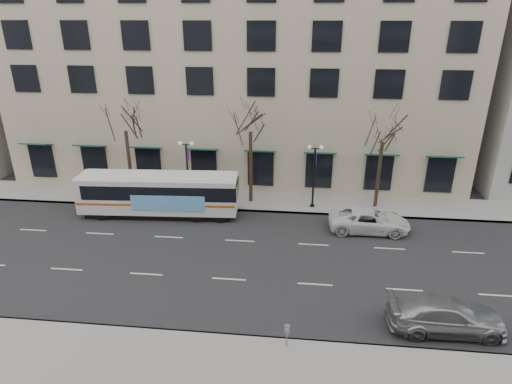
# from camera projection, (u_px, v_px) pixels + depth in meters

# --- Properties ---
(ground) EXTENTS (160.00, 160.00, 0.00)m
(ground) POSITION_uv_depth(u_px,v_px,m) (235.00, 258.00, 27.12)
(ground) COLOR black
(ground) RESTS_ON ground
(sidewalk_far) EXTENTS (80.00, 4.00, 0.15)m
(sidewalk_far) POSITION_uv_depth(u_px,v_px,m) (312.00, 203.00, 34.87)
(sidewalk_far) COLOR gray
(sidewalk_far) RESTS_ON ground
(building_hotel) EXTENTS (40.00, 20.00, 24.00)m
(building_hotel) POSITION_uv_depth(u_px,v_px,m) (244.00, 40.00, 41.96)
(building_hotel) COLOR #B6A88B
(building_hotel) RESTS_ON ground
(tree_far_left) EXTENTS (3.60, 3.60, 8.34)m
(tree_far_left) POSITION_uv_depth(u_px,v_px,m) (124.00, 119.00, 33.58)
(tree_far_left) COLOR black
(tree_far_left) RESTS_ON ground
(tree_far_mid) EXTENTS (3.60, 3.60, 8.55)m
(tree_far_mid) POSITION_uv_depth(u_px,v_px,m) (250.00, 120.00, 32.53)
(tree_far_mid) COLOR black
(tree_far_mid) RESTS_ON ground
(tree_far_right) EXTENTS (3.60, 3.60, 8.06)m
(tree_far_right) POSITION_uv_depth(u_px,v_px,m) (384.00, 129.00, 31.75)
(tree_far_right) COLOR black
(tree_far_right) RESTS_ON ground
(lamp_post_left) EXTENTS (1.22, 0.45, 5.21)m
(lamp_post_left) POSITION_uv_depth(u_px,v_px,m) (188.00, 169.00, 33.99)
(lamp_post_left) COLOR black
(lamp_post_left) RESTS_ON ground
(lamp_post_right) EXTENTS (1.22, 0.45, 5.21)m
(lamp_post_right) POSITION_uv_depth(u_px,v_px,m) (314.00, 174.00, 33.03)
(lamp_post_right) COLOR black
(lamp_post_right) RESTS_ON ground
(city_bus) EXTENTS (12.12, 3.32, 3.25)m
(city_bus) POSITION_uv_depth(u_px,v_px,m) (160.00, 193.00, 32.39)
(city_bus) COLOR silver
(city_bus) RESTS_ON ground
(silver_car) EXTENTS (5.71, 2.48, 1.64)m
(silver_car) POSITION_uv_depth(u_px,v_px,m) (446.00, 315.00, 20.75)
(silver_car) COLOR #A1A4A9
(silver_car) RESTS_ON ground
(white_pickup) EXTENTS (5.69, 2.63, 1.58)m
(white_pickup) POSITION_uv_depth(u_px,v_px,m) (369.00, 220.00, 30.35)
(white_pickup) COLOR silver
(white_pickup) RESTS_ON ground
(pay_station) EXTENTS (0.25, 0.17, 1.16)m
(pay_station) POSITION_uv_depth(u_px,v_px,m) (287.00, 331.00, 19.47)
(pay_station) COLOR gray
(pay_station) RESTS_ON sidewalk_near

